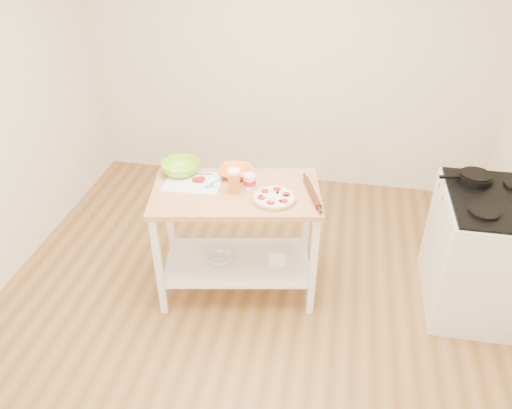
{
  "coord_description": "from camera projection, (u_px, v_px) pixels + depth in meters",
  "views": [
    {
      "loc": [
        0.53,
        -2.44,
        2.75
      ],
      "look_at": [
        -0.01,
        0.49,
        0.79
      ],
      "focal_mm": 35.0,
      "sensor_mm": 36.0,
      "label": 1
    }
  ],
  "objects": [
    {
      "name": "shelf_bin",
      "position": [
        277.0,
        254.0,
        3.82
      ],
      "size": [
        0.15,
        0.15,
        0.13
      ],
      "primitive_type": "cube",
      "rotation": [
        0.0,
        0.0,
        0.18
      ],
      "color": "white",
      "rests_on": "prep_island"
    },
    {
      "name": "spatula",
      "position": [
        213.0,
        183.0,
        3.56
      ],
      "size": [
        0.1,
        0.14,
        0.01
      ],
      "rotation": [
        0.0,
        0.0,
        0.85
      ],
      "color": "#40B2A4",
      "rests_on": "cutting_board"
    },
    {
      "name": "skillet",
      "position": [
        474.0,
        177.0,
        3.52
      ],
      "size": [
        0.37,
        0.24,
        0.03
      ],
      "rotation": [
        0.0,
        0.0,
        0.2
      ],
      "color": "black",
      "rests_on": "gas_stove"
    },
    {
      "name": "gas_stove",
      "position": [
        484.0,
        253.0,
        3.6
      ],
      "size": [
        0.71,
        0.83,
        1.11
      ],
      "rotation": [
        0.0,
        0.0,
        0.01
      ],
      "color": "silver",
      "rests_on": "ground"
    },
    {
      "name": "pizza",
      "position": [
        274.0,
        197.0,
        3.4
      ],
      "size": [
        0.31,
        0.31,
        0.05
      ],
      "rotation": [
        0.0,
        0.0,
        0.16
      ],
      "color": "tan",
      "rests_on": "prep_island"
    },
    {
      "name": "orange_bowl",
      "position": [
        236.0,
        172.0,
        3.67
      ],
      "size": [
        0.28,
        0.28,
        0.06
      ],
      "primitive_type": "imported",
      "rotation": [
        0.0,
        0.0,
        0.13
      ],
      "color": "orange",
      "rests_on": "prep_island"
    },
    {
      "name": "cutting_board",
      "position": [
        193.0,
        182.0,
        3.59
      ],
      "size": [
        0.42,
        0.32,
        0.04
      ],
      "rotation": [
        0.0,
        0.0,
        0.06
      ],
      "color": "white",
      "rests_on": "prep_island"
    },
    {
      "name": "beer_pint",
      "position": [
        234.0,
        181.0,
        3.44
      ],
      "size": [
        0.09,
        0.09,
        0.17
      ],
      "color": "#C37327",
      "rests_on": "prep_island"
    },
    {
      "name": "knife",
      "position": [
        189.0,
        174.0,
        3.67
      ],
      "size": [
        0.27,
        0.06,
        0.01
      ],
      "rotation": [
        0.0,
        0.0,
        0.09
      ],
      "color": "silver",
      "rests_on": "cutting_board"
    },
    {
      "name": "room_shell",
      "position": [
        243.0,
        169.0,
        2.85
      ],
      "size": [
        4.04,
        4.54,
        2.74
      ],
      "color": "olive",
      "rests_on": "ground"
    },
    {
      "name": "shelf_glass_bowl",
      "position": [
        220.0,
        258.0,
        3.84
      ],
      "size": [
        0.21,
        0.21,
        0.07
      ],
      "primitive_type": "imported",
      "rotation": [
        0.0,
        0.0,
        -0.03
      ],
      "color": "silver",
      "rests_on": "prep_island"
    },
    {
      "name": "rolling_pin",
      "position": [
        312.0,
        193.0,
        3.44
      ],
      "size": [
        0.16,
        0.37,
        0.04
      ],
      "primitive_type": "cylinder",
      "rotation": [
        1.57,
        0.0,
        0.33
      ],
      "color": "#4E2311",
      "rests_on": "prep_island"
    },
    {
      "name": "prep_island",
      "position": [
        237.0,
        220.0,
        3.64
      ],
      "size": [
        1.28,
        0.85,
        0.9
      ],
      "rotation": [
        0.0,
        0.0,
        0.18
      ],
      "color": "tan",
      "rests_on": "ground"
    },
    {
      "name": "yogurt_tub",
      "position": [
        250.0,
        182.0,
        3.51
      ],
      "size": [
        0.09,
        0.09,
        0.19
      ],
      "color": "white",
      "rests_on": "prep_island"
    },
    {
      "name": "green_bowl",
      "position": [
        181.0,
        168.0,
        3.69
      ],
      "size": [
        0.34,
        0.34,
        0.09
      ],
      "primitive_type": "imported",
      "rotation": [
        0.0,
        0.0,
        0.2
      ],
      "color": "#84D322",
      "rests_on": "prep_island"
    }
  ]
}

